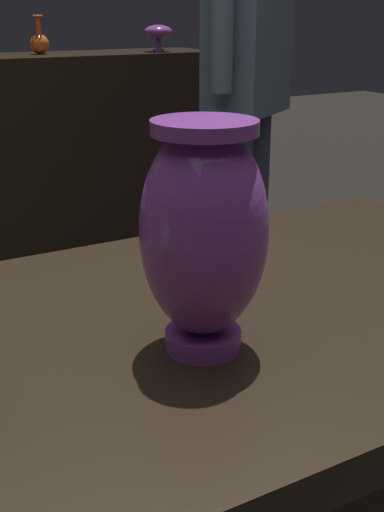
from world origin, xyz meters
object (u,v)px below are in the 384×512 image
(visitor_near_right, at_px, (248,57))
(shelf_vase_far_right, at_px, (158,32))
(shelf_vase_right, at_px, (39,42))
(vase_centerpiece, at_px, (204,232))

(visitor_near_right, bearing_deg, shelf_vase_far_right, -133.46)
(shelf_vase_right, bearing_deg, vase_centerpiece, -103.12)
(shelf_vase_far_right, relative_size, shelf_vase_right, 0.80)
(shelf_vase_right, bearing_deg, visitor_near_right, -73.08)
(vase_centerpiece, height_order, visitor_near_right, visitor_near_right)
(vase_centerpiece, xyz_separation_m, shelf_vase_far_right, (1.06, 2.20, 0.13))
(shelf_vase_right, distance_m, visitor_near_right, 1.14)
(shelf_vase_far_right, height_order, visitor_near_right, visitor_near_right)
(shelf_vase_far_right, bearing_deg, shelf_vase_right, 169.64)
(vase_centerpiece, bearing_deg, shelf_vase_right, 76.88)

